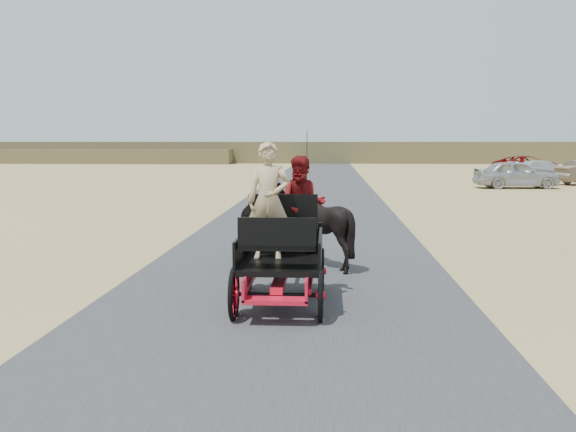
# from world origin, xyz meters

# --- Properties ---
(ground) EXTENTS (140.00, 140.00, 0.00)m
(ground) POSITION_xyz_m (0.00, 0.00, 0.00)
(ground) COLOR tan
(road) EXTENTS (6.00, 140.00, 0.01)m
(road) POSITION_xyz_m (0.00, 0.00, 0.01)
(road) COLOR #38383A
(road) RESTS_ON ground
(ridge_far) EXTENTS (140.00, 6.00, 2.40)m
(ridge_far) POSITION_xyz_m (0.00, 62.00, 1.20)
(ridge_far) COLOR brown
(ridge_far) RESTS_ON ground
(ridge_near) EXTENTS (40.00, 4.00, 1.60)m
(ridge_near) POSITION_xyz_m (-30.00, 58.00, 0.80)
(ridge_near) COLOR brown
(ridge_near) RESTS_ON ground
(carriage) EXTENTS (1.30, 2.40, 0.72)m
(carriage) POSITION_xyz_m (-0.02, -2.39, 0.36)
(carriage) COLOR black
(carriage) RESTS_ON ground
(horse_left) EXTENTS (0.91, 2.01, 1.70)m
(horse_left) POSITION_xyz_m (-0.57, 0.61, 0.85)
(horse_left) COLOR black
(horse_left) RESTS_ON ground
(horse_right) EXTENTS (1.37, 1.54, 1.70)m
(horse_right) POSITION_xyz_m (0.53, 0.61, 0.85)
(horse_right) COLOR black
(horse_right) RESTS_ON ground
(driver_man) EXTENTS (0.66, 0.43, 1.80)m
(driver_man) POSITION_xyz_m (-0.22, -2.34, 1.62)
(driver_man) COLOR tan
(driver_man) RESTS_ON carriage
(passenger_woman) EXTENTS (0.77, 0.60, 1.58)m
(passenger_woman) POSITION_xyz_m (0.28, -1.79, 1.51)
(passenger_woman) COLOR #660C0F
(passenger_woman) RESTS_ON carriage
(pedestrian) EXTENTS (1.08, 0.88, 1.73)m
(pedestrian) POSITION_xyz_m (-0.74, 20.80, 0.86)
(pedestrian) COLOR red
(pedestrian) RESTS_ON ground
(car_a) EXTENTS (4.48, 2.01, 1.50)m
(car_a) POSITION_xyz_m (10.71, 22.88, 0.75)
(car_a) COLOR #B2B2B7
(car_a) RESTS_ON ground
(car_c) EXTENTS (4.47, 2.19, 1.25)m
(car_c) POSITION_xyz_m (14.64, 30.51, 0.63)
(car_c) COLOR silver
(car_c) RESTS_ON ground
(car_d) EXTENTS (5.44, 3.65, 1.38)m
(car_d) POSITION_xyz_m (15.79, 37.97, 0.69)
(car_d) COLOR maroon
(car_d) RESTS_ON ground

